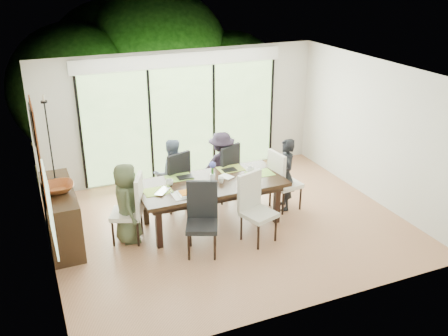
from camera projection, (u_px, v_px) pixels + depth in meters
name	position (u px, v px, depth m)	size (l,w,h in m)	color
floor	(229.00, 225.00, 8.87)	(6.00, 5.00, 0.01)	brown
ceiling	(230.00, 74.00, 7.82)	(6.00, 5.00, 0.01)	white
wall_back	(182.00, 114.00, 10.47)	(6.00, 0.02, 2.70)	beige
wall_front	(311.00, 221.00, 6.21)	(6.00, 0.02, 2.70)	silver
wall_left	(41.00, 183.00, 7.26)	(0.02, 5.00, 2.70)	silver
wall_right	(375.00, 132.00, 9.43)	(0.02, 5.00, 2.70)	silver
glass_doors	(183.00, 122.00, 10.49)	(4.20, 0.02, 2.30)	#598C3F
blinds_header	(181.00, 60.00, 9.98)	(4.40, 0.06, 0.28)	white
mullion_a	(81.00, 135.00, 9.73)	(0.05, 0.04, 2.30)	black
mullion_b	(151.00, 126.00, 10.23)	(0.05, 0.04, 2.30)	black
mullion_c	(214.00, 118.00, 10.74)	(0.05, 0.04, 2.30)	black
mullion_d	(271.00, 111.00, 11.24)	(0.05, 0.04, 2.30)	black
side_window	(50.00, 209.00, 6.19)	(0.02, 0.90, 1.00)	#8CAD7F
deck	(172.00, 161.00, 11.77)	(6.00, 1.80, 0.10)	#523B23
rail_top	(161.00, 127.00, 12.21)	(6.00, 0.08, 0.06)	brown
foliage_left	(76.00, 90.00, 12.07)	(3.20, 3.20, 3.20)	#14380F
foliage_mid	(156.00, 64.00, 13.23)	(4.00, 4.00, 4.00)	#14380F
foliage_right	(230.00, 84.00, 13.41)	(2.80, 2.80, 2.80)	#14380F
foliage_far	(114.00, 68.00, 13.53)	(3.60, 3.60, 3.60)	#14380F
table_top	(211.00, 184.00, 8.64)	(2.56, 1.17, 0.06)	black
table_apron	(211.00, 189.00, 8.68)	(2.34, 0.96, 0.11)	black
table_leg_fl	(159.00, 227.00, 8.04)	(0.10, 0.10, 0.73)	black
table_leg_fr	(277.00, 204.00, 8.82)	(0.10, 0.10, 0.73)	black
table_leg_bl	(145.00, 205.00, 8.77)	(0.10, 0.10, 0.73)	black
table_leg_br	(255.00, 185.00, 9.55)	(0.10, 0.10, 0.73)	black
chair_left_end	(126.00, 209.00, 8.17)	(0.49, 0.49, 1.17)	white
chair_right_end	(286.00, 179.00, 9.25)	(0.49, 0.49, 1.17)	white
chair_far_left	(172.00, 179.00, 9.27)	(0.49, 0.49, 1.17)	black
chair_far_right	(221.00, 171.00, 9.63)	(0.49, 0.49, 1.17)	black
chair_near_left	(202.00, 221.00, 7.79)	(0.49, 0.49, 1.17)	black
chair_near_right	(259.00, 209.00, 8.15)	(0.49, 0.49, 1.17)	beige
person_left_end	(127.00, 203.00, 8.14)	(0.64, 0.40, 1.37)	#454F35
person_right_end	(285.00, 175.00, 9.21)	(0.64, 0.40, 1.37)	black
person_far_left	(172.00, 174.00, 9.21)	(0.64, 0.40, 1.37)	slate
person_far_right	(222.00, 166.00, 9.58)	(0.64, 0.40, 1.37)	#261D2B
placemat_left	(158.00, 191.00, 8.29)	(0.47, 0.34, 0.01)	#93B641
placemat_right	(260.00, 173.00, 8.97)	(0.47, 0.34, 0.01)	#82B841
placemat_far_l	(179.00, 177.00, 8.81)	(0.47, 0.34, 0.01)	olive
placemat_far_r	(231.00, 169.00, 9.17)	(0.47, 0.34, 0.01)	#96A83C
placemat_paper	(187.00, 194.00, 8.18)	(0.47, 0.34, 0.01)	white
tablet_far_l	(185.00, 177.00, 8.80)	(0.28, 0.19, 0.01)	black
tablet_far_r	(229.00, 170.00, 9.10)	(0.26, 0.18, 0.01)	black
papers	(249.00, 177.00, 8.84)	(0.32, 0.23, 0.00)	white
platter_base	(186.00, 193.00, 8.17)	(0.28, 0.28, 0.03)	white
platter_snacks	(186.00, 192.00, 8.16)	(0.21, 0.21, 0.01)	orange
vase	(212.00, 177.00, 8.66)	(0.09, 0.09, 0.13)	silver
hyacinth_stems	(212.00, 170.00, 8.62)	(0.04, 0.04, 0.17)	#337226
hyacinth_blooms	(212.00, 165.00, 8.57)	(0.12, 0.12, 0.12)	#4B52BD
laptop	(165.00, 192.00, 8.23)	(0.35, 0.23, 0.03)	silver
cup_a	(169.00, 183.00, 8.48)	(0.13, 0.13, 0.10)	white
cup_b	(221.00, 180.00, 8.58)	(0.11, 0.11, 0.10)	white
cup_c	(250.00, 170.00, 8.98)	(0.13, 0.13, 0.10)	white
book	(223.00, 178.00, 8.76)	(0.17, 0.24, 0.02)	white
sideboard	(61.00, 215.00, 8.19)	(0.48, 1.70, 0.96)	black
bowl	(58.00, 188.00, 7.90)	(0.51, 0.51, 0.12)	brown
candlestick_base	(55.00, 179.00, 8.29)	(0.11, 0.11, 0.04)	black
candlestick_shaft	(50.00, 142.00, 8.04)	(0.03, 0.03, 1.33)	black
candlestick_pan	(44.00, 102.00, 7.78)	(0.11, 0.11, 0.03)	black
candle	(43.00, 98.00, 7.76)	(0.04, 0.04, 0.11)	silver
tapestry	(38.00, 151.00, 7.47)	(0.02, 1.00, 1.50)	#9A3D16
art_frame	(32.00, 124.00, 8.56)	(0.03, 0.55, 0.65)	black
art_canvas	(33.00, 124.00, 8.56)	(0.01, 0.45, 0.55)	#173D4A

